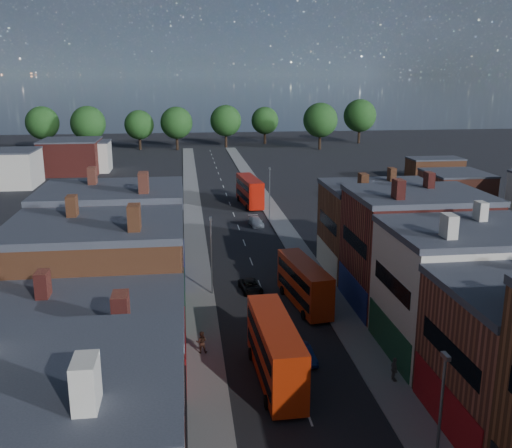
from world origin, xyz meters
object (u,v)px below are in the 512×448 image
object	(u,v)px
car_3	(256,222)
ped_3	(394,369)
car_2	(251,286)
bus_2	(250,191)
bus_0	(275,350)
car_1	(303,354)
bus_1	(304,283)
ped_1	(202,342)

from	to	relation	value
car_3	ped_3	bearing A→B (deg)	-90.22
car_2	bus_2	bearing A→B (deg)	76.26
bus_0	car_2	distance (m)	18.02
car_3	ped_3	xyz separation A→B (m)	(4.40, -45.57, 0.40)
bus_0	car_2	world-z (taller)	bus_0
bus_0	car_1	xyz separation A→B (m)	(2.70, 2.77, -1.92)
bus_1	car_3	xyz separation A→B (m)	(-0.81, 30.67, -1.70)
car_1	car_3	bearing A→B (deg)	80.05
car_2	car_3	distance (m)	26.69
bus_2	car_3	size ratio (longest dim) A/B	2.62
bus_1	ped_1	size ratio (longest dim) A/B	5.60
car_1	ped_3	bearing A→B (deg)	-42.17
bus_0	ped_1	size ratio (longest dim) A/B	5.98
bus_1	ped_1	xyz separation A→B (m)	(-10.19, -8.77, -1.30)
bus_1	car_2	xyz separation A→B (m)	(-4.70, 4.26, -1.74)
ped_1	car_1	bearing A→B (deg)	169.94
bus_1	car_3	bearing A→B (deg)	83.61
bus_1	car_3	distance (m)	30.73
car_1	ped_3	distance (m)	7.14
bus_1	bus_2	world-z (taller)	bus_2
car_3	ped_1	size ratio (longest dim) A/B	2.37
ped_1	ped_3	xyz separation A→B (m)	(13.78, -6.12, -0.00)
bus_0	car_1	world-z (taller)	bus_0
bus_1	car_1	size ratio (longest dim) A/B	2.83
car_2	bus_1	bearing A→B (deg)	-49.51
bus_1	ped_1	world-z (taller)	bus_1
bus_0	ped_3	size ratio (longest dim) A/B	6.01
bus_0	car_2	xyz separation A→B (m)	(0.30, 17.91, -1.94)
bus_2	ped_1	bearing A→B (deg)	-106.45
car_3	ped_1	xyz separation A→B (m)	(-9.37, -39.44, 0.40)
ped_1	bus_2	bearing A→B (deg)	-95.74
car_1	bus_1	bearing A→B (deg)	70.16
car_1	ped_1	size ratio (longest dim) A/B	1.98
car_3	ped_1	bearing A→B (deg)	-109.11
car_3	ped_3	world-z (taller)	ped_3
car_2	ped_3	bearing A→B (deg)	-73.92
bus_0	bus_1	xyz separation A→B (m)	(5.00, 13.65, -0.19)
bus_2	car_3	distance (m)	13.87
bus_1	ped_3	bearing A→B (deg)	-84.37
bus_2	car_1	distance (m)	55.35
car_1	car_3	distance (m)	41.58
bus_2	ped_3	size ratio (longest dim) A/B	6.25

